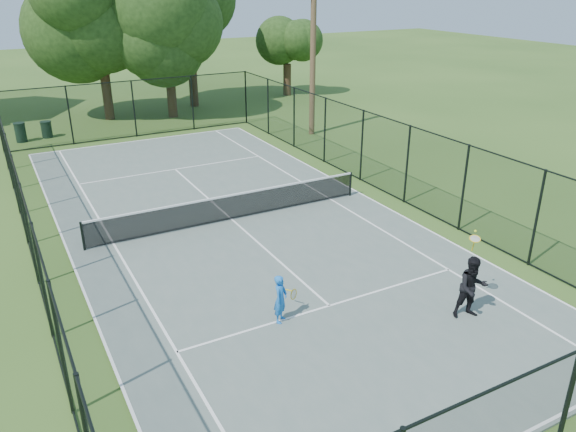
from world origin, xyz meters
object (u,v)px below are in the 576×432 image
utility_pole (313,61)px  player_blue (281,299)px  player_black (472,287)px  trash_bin_right (47,129)px  tennis_net (232,206)px  trash_bin_left (20,132)px

utility_pole → player_blue: bearing=-123.1°
player_blue → player_black: 4.73m
utility_pole → player_black: (-5.77, -17.46, -3.00)m
utility_pole → player_black: 18.63m
trash_bin_right → player_blue: bearing=-82.5°
tennis_net → utility_pole: bearing=46.3°
tennis_net → player_blue: bearing=-102.6°
tennis_net → player_blue: player_blue is taller
trash_bin_left → utility_pole: bearing=-22.3°
trash_bin_left → tennis_net: bearing=-69.4°
tennis_net → utility_pole: (8.59, 9.00, 3.30)m
trash_bin_right → tennis_net: bearing=-74.2°
trash_bin_right → player_black: 24.60m
tennis_net → player_blue: (-1.43, -6.39, 0.11)m
trash_bin_left → trash_bin_right: bearing=13.1°
player_blue → player_black: player_black is taller
utility_pole → player_blue: size_ratio=6.06×
trash_bin_left → utility_pole: 15.65m
player_black → tennis_net: bearing=108.5°
tennis_net → utility_pole: utility_pole is taller
player_black → player_blue: bearing=154.1°
trash_bin_right → utility_pole: (12.85, -6.09, 3.44)m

